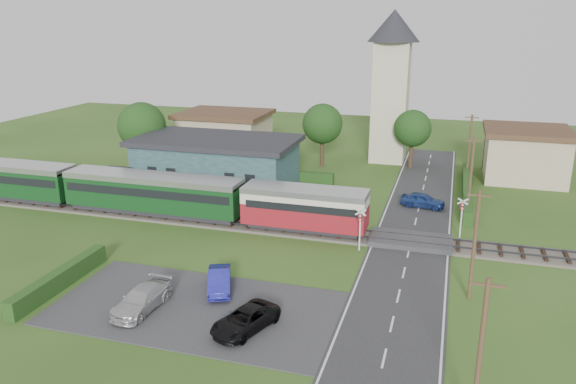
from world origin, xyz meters
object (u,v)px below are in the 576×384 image
(church_tower, at_px, (392,75))
(house_east, at_px, (525,154))
(crossing_signal_near, at_px, (360,223))
(equipment_hut, at_px, (115,182))
(house_west, at_px, (225,133))
(pedestrian_near, at_px, (264,202))
(station_building, at_px, (217,164))
(car_park_silver, at_px, (142,299))
(train, at_px, (121,189))
(crossing_signal_far, at_px, (462,212))
(car_park_blue, at_px, (219,281))
(car_on_road, at_px, (423,200))
(car_park_dark, at_px, (245,320))
(pedestrian_far, at_px, (115,187))

(church_tower, height_order, house_east, church_tower)
(crossing_signal_near, bearing_deg, house_east, 60.87)
(equipment_hut, bearing_deg, house_west, 81.38)
(house_west, relative_size, pedestrian_near, 5.77)
(station_building, height_order, car_park_silver, station_building)
(train, xyz_separation_m, crossing_signal_far, (28.86, 2.39, -0.04))
(church_tower, xyz_separation_m, car_park_blue, (-5.99, -37.50, -9.49))
(church_tower, distance_m, house_west, 21.55)
(station_building, height_order, pedestrian_near, station_building)
(station_building, relative_size, church_tower, 0.91)
(equipment_hut, bearing_deg, car_on_road, 11.59)
(car_on_road, relative_size, car_park_blue, 1.00)
(station_building, relative_size, car_park_silver, 3.47)
(house_west, bearing_deg, crossing_signal_far, -35.77)
(car_park_blue, bearing_deg, crossing_signal_far, 21.68)
(crossing_signal_near, relative_size, crossing_signal_far, 1.00)
(car_park_dark, height_order, pedestrian_near, pedestrian_near)
(train, bearing_deg, crossing_signal_far, 4.74)
(crossing_signal_near, relative_size, car_park_blue, 0.83)
(car_park_dark, bearing_deg, train, 159.07)
(house_east, relative_size, car_on_road, 2.23)
(crossing_signal_near, bearing_deg, equipment_hut, 167.06)
(church_tower, bearing_deg, car_on_road, -72.70)
(train, xyz_separation_m, car_park_dark, (17.51, -15.47, -1.49))
(church_tower, distance_m, house_east, 17.21)
(pedestrian_near, distance_m, pedestrian_far, 15.19)
(train, xyz_separation_m, crossing_signal_near, (21.66, -2.41, -0.04))
(equipment_hut, bearing_deg, house_east, 26.32)
(house_west, distance_m, pedestrian_far, 20.25)
(house_west, bearing_deg, car_park_silver, -74.47)
(crossing_signal_far, height_order, car_park_dark, crossing_signal_far)
(house_west, relative_size, car_park_blue, 2.73)
(station_building, bearing_deg, pedestrian_far, -142.97)
(crossing_signal_near, bearing_deg, pedestrian_near, 152.27)
(equipment_hut, xyz_separation_m, train, (2.74, -3.20, 0.43))
(house_west, distance_m, crossing_signal_near, 33.22)
(crossing_signal_near, xyz_separation_m, car_park_dark, (-4.14, -13.06, -1.46))
(crossing_signal_near, bearing_deg, car_park_blue, -129.09)
(station_building, xyz_separation_m, crossing_signal_far, (23.60, -6.60, -0.55))
(car_park_silver, distance_m, car_park_dark, 6.68)
(crossing_signal_near, height_order, car_park_silver, crossing_signal_near)
(house_east, bearing_deg, car_park_dark, -115.34)
(car_park_dark, bearing_deg, station_building, 137.14)
(car_park_silver, distance_m, pedestrian_far, 22.61)
(equipment_hut, bearing_deg, crossing_signal_near, -12.94)
(station_building, xyz_separation_m, pedestrian_near, (7.26, -6.59, -1.31))
(car_park_silver, height_order, pedestrian_far, pedestrian_far)
(station_building, distance_m, car_on_road, 20.39)
(train, bearing_deg, car_park_dark, -41.46)
(train, relative_size, pedestrian_far, 27.35)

